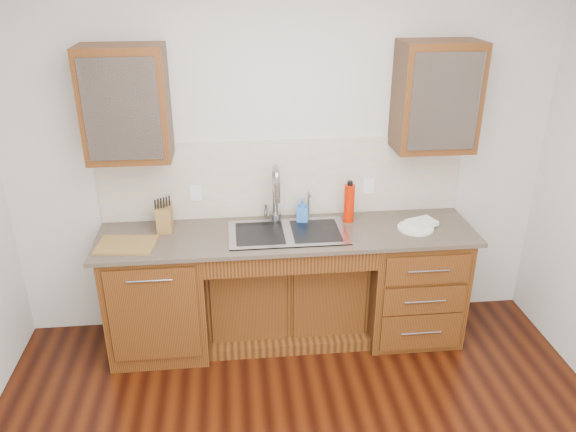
{
  "coord_description": "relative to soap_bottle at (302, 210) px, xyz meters",
  "views": [
    {
      "loc": [
        -0.38,
        -2.16,
        2.66
      ],
      "look_at": [
        0.0,
        1.4,
        1.05
      ],
      "focal_mm": 35.0,
      "sensor_mm": 36.0,
      "label": 1
    }
  ],
  "objects": [
    {
      "name": "plate",
      "position": [
        0.8,
        -0.21,
        -0.08
      ],
      "size": [
        0.28,
        0.28,
        0.01
      ],
      "primitive_type": "cylinder",
      "rotation": [
        0.0,
        0.0,
        -0.09
      ],
      "color": "beige",
      "rests_on": "countertop"
    },
    {
      "name": "base_cabinet_right",
      "position": [
        0.82,
        -0.16,
        -0.56
      ],
      "size": [
        0.7,
        0.62,
        0.88
      ],
      "primitive_type": "cube",
      "color": "#593014",
      "rests_on": "ground"
    },
    {
      "name": "upper_cabinet_left",
      "position": [
        -1.18,
        -0.02,
        0.82
      ],
      "size": [
        0.55,
        0.34,
        0.75
      ],
      "primitive_type": "cube",
      "color": "#593014",
      "rests_on": "wall_back"
    },
    {
      "name": "outlet_left",
      "position": [
        -0.78,
        0.13,
        0.12
      ],
      "size": [
        0.08,
        0.01,
        0.12
      ],
      "primitive_type": "cube",
      "color": "white",
      "rests_on": "backsplash"
    },
    {
      "name": "soap_bottle",
      "position": [
        0.0,
        0.0,
        0.0
      ],
      "size": [
        0.09,
        0.1,
        0.18
      ],
      "primitive_type": "imported",
      "rotation": [
        0.0,
        0.0,
        -0.16
      ],
      "color": "blue",
      "rests_on": "countertop"
    },
    {
      "name": "cutting_board",
      "position": [
        -1.24,
        -0.27,
        -0.08
      ],
      "size": [
        0.41,
        0.31,
        0.02
      ],
      "primitive_type": "cube",
      "rotation": [
        0.0,
        0.0,
        -0.1
      ],
      "color": "#916746",
      "rests_on": "countertop"
    },
    {
      "name": "wall_back",
      "position": [
        -0.13,
        0.2,
        0.35
      ],
      "size": [
        4.0,
        0.1,
        2.7
      ],
      "primitive_type": "cube",
      "color": "silver",
      "rests_on": "ground"
    },
    {
      "name": "outlet_right",
      "position": [
        0.52,
        0.13,
        0.12
      ],
      "size": [
        0.08,
        0.01,
        0.12
      ],
      "primitive_type": "cube",
      "color": "white",
      "rests_on": "backsplash"
    },
    {
      "name": "dish_towel",
      "position": [
        0.86,
        -0.17,
        -0.06
      ],
      "size": [
        0.24,
        0.2,
        0.03
      ],
      "primitive_type": "cube",
      "rotation": [
        0.0,
        0.0,
        0.34
      ],
      "color": "silver",
      "rests_on": "plate"
    },
    {
      "name": "cup_right_a",
      "position": [
        0.77,
        -0.02,
        0.77
      ],
      "size": [
        0.15,
        0.15,
        0.09
      ],
      "primitive_type": "imported",
      "rotation": [
        0.0,
        0.0,
        0.28
      ],
      "color": "white",
      "rests_on": "upper_cabinet_right"
    },
    {
      "name": "base_cabinet_center",
      "position": [
        -0.13,
        -0.07,
        -0.65
      ],
      "size": [
        1.2,
        0.44,
        0.7
      ],
      "primitive_type": "cube",
      "color": "#593014",
      "rests_on": "ground"
    },
    {
      "name": "countertop",
      "position": [
        -0.13,
        -0.17,
        -0.11
      ],
      "size": [
        2.7,
        0.65,
        0.03
      ],
      "primitive_type": "cube",
      "color": "#84705B",
      "rests_on": "base_cabinet_left"
    },
    {
      "name": "backsplash",
      "position": [
        -0.13,
        0.14,
        0.2
      ],
      "size": [
        2.7,
        0.02,
        0.59
      ],
      "primitive_type": "cube",
      "color": "beige",
      "rests_on": "wall_back"
    },
    {
      "name": "cup_left_a",
      "position": [
        -1.23,
        -0.02,
        0.78
      ],
      "size": [
        0.14,
        0.14,
        0.11
      ],
      "primitive_type": "imported",
      "rotation": [
        0.0,
        0.0,
        0.0
      ],
      "color": "white",
      "rests_on": "upper_cabinet_left"
    },
    {
      "name": "water_bottle",
      "position": [
        0.34,
        -0.02,
        0.05
      ],
      "size": [
        0.09,
        0.09,
        0.29
      ],
      "primitive_type": "cylinder",
      "rotation": [
        0.0,
        0.0,
        0.22
      ],
      "color": "red",
      "rests_on": "countertop"
    },
    {
      "name": "upper_cabinet_right",
      "position": [
        0.92,
        -0.02,
        0.82
      ],
      "size": [
        0.55,
        0.34,
        0.75
      ],
      "primitive_type": "cube",
      "color": "#593014",
      "rests_on": "wall_back"
    },
    {
      "name": "base_cabinet_left",
      "position": [
        -1.08,
        -0.16,
        -0.56
      ],
      "size": [
        0.7,
        0.62,
        0.88
      ],
      "primitive_type": "cube",
      "color": "#593014",
      "rests_on": "ground"
    },
    {
      "name": "cup_left_b",
      "position": [
        -1.1,
        -0.02,
        0.77
      ],
      "size": [
        0.13,
        0.13,
        0.1
      ],
      "primitive_type": "imported",
      "rotation": [
        0.0,
        0.0,
        0.33
      ],
      "color": "white",
      "rests_on": "upper_cabinet_left"
    },
    {
      "name": "knife_block",
      "position": [
        -1.0,
        -0.03,
        0.0
      ],
      "size": [
        0.1,
        0.17,
        0.19
      ],
      "primitive_type": "cube",
      "rotation": [
        0.0,
        0.0,
        -0.01
      ],
      "color": "#8D6246",
      "rests_on": "countertop"
    },
    {
      "name": "faucet",
      "position": [
        -0.2,
        0.04,
        0.11
      ],
      "size": [
        0.04,
        0.04,
        0.4
      ],
      "primitive_type": "cylinder",
      "color": "#999993",
      "rests_on": "countertop"
    },
    {
      "name": "cup_right_b",
      "position": [
        0.97,
        -0.02,
        0.77
      ],
      "size": [
        0.1,
        0.1,
        0.09
      ],
      "primitive_type": "imported",
      "rotation": [
        0.0,
        0.0,
        0.08
      ],
      "color": "white",
      "rests_on": "upper_cabinet_right"
    },
    {
      "name": "filter_tap",
      "position": [
        0.05,
        0.05,
        0.03
      ],
      "size": [
        0.02,
        0.02,
        0.24
      ],
      "primitive_type": "cylinder",
      "color": "#999993",
      "rests_on": "countertop"
    },
    {
      "name": "sink",
      "position": [
        -0.13,
        -0.19,
        -0.18
      ],
      "size": [
        0.84,
        0.46,
        0.19
      ],
      "primitive_type": "cube",
      "color": "#9E9EA5",
      "rests_on": "countertop"
    }
  ]
}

